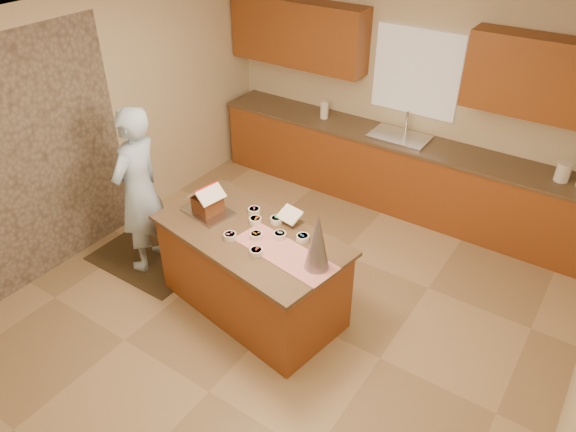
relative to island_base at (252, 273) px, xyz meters
The scene contains 24 objects.
floor 0.54m from the island_base, 16.00° to the left, with size 5.50×5.50×0.00m, color tan.
ceiling 2.30m from the island_base, 16.00° to the left, with size 5.50×5.50×0.00m, color silver.
wall_back 3.00m from the island_base, 83.61° to the left, with size 5.50×5.50×0.00m, color beige.
wall_left 2.37m from the island_base, behind, with size 5.50×5.50×0.00m, color beige.
stone_accent 2.42m from the island_base, 161.85° to the right, with size 2.50×2.50×0.00m, color gray.
window_curtain 3.08m from the island_base, 83.54° to the left, with size 1.05×0.03×1.00m, color white.
back_counter_base 2.56m from the island_base, 82.86° to the left, with size 4.80×0.60×0.88m, color brown.
back_counter_top 2.60m from the island_base, 82.86° to the left, with size 4.85×0.63×0.04m, color brown.
upper_cabinet_left 3.28m from the island_base, 114.83° to the left, with size 1.85×0.35×0.80m, color brown.
upper_cabinet_right 3.57m from the island_base, 54.93° to the left, with size 1.85×0.35×0.80m, color brown.
sink 2.60m from the island_base, 82.86° to the left, with size 0.70×0.45×0.12m, color silver.
faucet 2.81m from the island_base, 83.33° to the left, with size 0.03×0.03×0.28m, color silver.
island_base is the anchor object (origin of this frame).
island_top 0.45m from the island_base, ahead, with size 1.83×0.95×0.04m, color brown.
table_runner 0.64m from the island_base, ahead, with size 0.97×0.35×0.01m, color #B30C10.
baking_tray 0.72m from the island_base, behind, with size 0.45×0.33×0.02m, color silver.
cookbook 0.68m from the island_base, 58.92° to the left, with size 0.21×0.02×0.17m, color white.
tinsel_tree 1.06m from the island_base, ahead, with size 0.21×0.21×0.53m, color #BAB8C5.
rug 1.48m from the island_base, behind, with size 1.23×0.80×0.01m, color black.
boy 1.45m from the island_base, behind, with size 0.66×0.43×1.81m, color #ADCEF5.
canister_a 3.38m from the island_base, 49.88° to the left, with size 0.15×0.15×0.20m, color white.
paper_towel 2.71m from the island_base, 106.18° to the left, with size 0.10×0.10×0.22m, color white.
gingerbread_house 0.80m from the island_base, behind, with size 0.31×0.31×0.27m.
candy_bowls 0.51m from the island_base, 33.69° to the left, with size 0.74×0.62×0.05m.
Camera 1 is at (2.19, -3.20, 3.75)m, focal length 33.61 mm.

